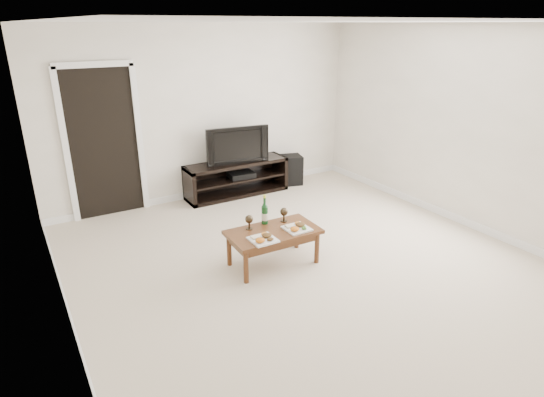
{
  "coord_description": "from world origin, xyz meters",
  "views": [
    {
      "loc": [
        -2.69,
        -3.69,
        2.59
      ],
      "look_at": [
        -0.19,
        0.49,
        0.7
      ],
      "focal_mm": 30.0,
      "sensor_mm": 36.0,
      "label": 1
    }
  ],
  "objects_px": {
    "television": "(236,144)",
    "subwoofer": "(291,170)",
    "coffee_table": "(273,247)",
    "media_console": "(237,178)"
  },
  "relations": [
    {
      "from": "subwoofer",
      "to": "coffee_table",
      "type": "bearing_deg",
      "value": -111.15
    },
    {
      "from": "media_console",
      "to": "coffee_table",
      "type": "bearing_deg",
      "value": -106.6
    },
    {
      "from": "television",
      "to": "subwoofer",
      "type": "relative_size",
      "value": 2.01
    },
    {
      "from": "television",
      "to": "subwoofer",
      "type": "xyz_separation_m",
      "value": [
        1.05,
        0.01,
        -0.59
      ]
    },
    {
      "from": "media_console",
      "to": "subwoofer",
      "type": "xyz_separation_m",
      "value": [
        1.05,
        0.01,
        -0.03
      ]
    },
    {
      "from": "television",
      "to": "subwoofer",
      "type": "bearing_deg",
      "value": 8.4
    },
    {
      "from": "media_console",
      "to": "subwoofer",
      "type": "distance_m",
      "value": 1.05
    },
    {
      "from": "television",
      "to": "coffee_table",
      "type": "relative_size",
      "value": 0.97
    },
    {
      "from": "media_console",
      "to": "television",
      "type": "bearing_deg",
      "value": 0.0
    },
    {
      "from": "media_console",
      "to": "television",
      "type": "height_order",
      "value": "television"
    }
  ]
}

